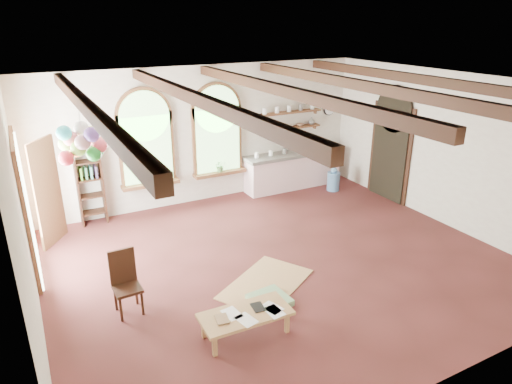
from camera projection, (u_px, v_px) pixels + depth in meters
floor at (279, 261)px, 8.40m from camera, size 8.00×8.00×0.00m
ceiling_beams at (282, 90)px, 7.28m from camera, size 6.20×6.80×0.18m
window_left at (146, 142)px, 10.02m from camera, size 1.30×0.28×2.20m
window_right at (217, 133)px, 10.77m from camera, size 1.30×0.28×2.20m
left_doorway at (26, 209)px, 7.74m from camera, size 0.10×1.90×2.50m
right_doorway at (389, 155)px, 10.96m from camera, size 0.10×1.30×2.40m
kitchen_counter at (293, 170)px, 11.87m from camera, size 2.68×0.62×0.94m
wall_shelf_lower at (290, 128)px, 11.63m from camera, size 1.70×0.24×0.04m
wall_shelf_upper at (291, 112)px, 11.49m from camera, size 1.70×0.24×0.04m
wall_clock at (329, 109)px, 12.11m from camera, size 0.32×0.04×0.32m
bookshelf at (90, 184)px, 9.63m from camera, size 0.53×0.32×1.80m
coffee_table at (246, 315)px, 6.33m from camera, size 1.29×0.62×0.36m
side_chair at (128, 295)px, 6.85m from camera, size 0.41×0.41×0.99m
floor_mat at (266, 284)px, 7.65m from camera, size 1.90×1.69×0.02m
floor_cushion at (270, 300)px, 7.15m from camera, size 0.60×0.60×0.10m
water_jug_a at (333, 180)px, 11.72m from camera, size 0.32×0.32×0.62m
water_jug_b at (324, 171)px, 12.38m from camera, size 0.33×0.33×0.65m
balloon_cluster at (83, 143)px, 7.20m from camera, size 0.77×0.84×1.15m
table_book at (216, 320)px, 6.15m from camera, size 0.21×0.27×0.02m
tablet at (258, 307)px, 6.43m from camera, size 0.19×0.25×0.01m
potted_plant_left at (151, 177)px, 10.22m from camera, size 0.27×0.23×0.30m
potted_plant_right at (220, 166)px, 10.96m from camera, size 0.27×0.23×0.30m
shelf_cup_a at (265, 128)px, 11.28m from camera, size 0.12×0.10×0.10m
shelf_cup_b at (277, 127)px, 11.43m from camera, size 0.10×0.10×0.09m
shelf_bowl_a at (289, 126)px, 11.59m from camera, size 0.22×0.22×0.05m
shelf_bowl_b at (300, 125)px, 11.74m from camera, size 0.20×0.20×0.06m
shelf_vase at (312, 121)px, 11.87m from camera, size 0.18×0.18×0.19m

